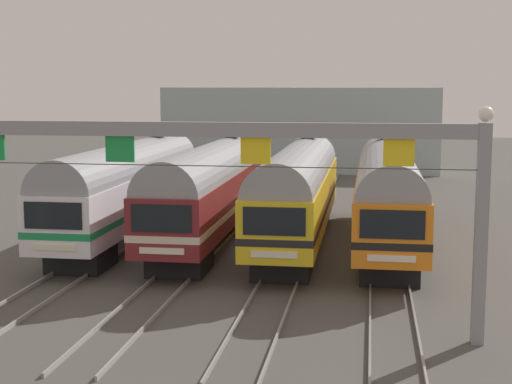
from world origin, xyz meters
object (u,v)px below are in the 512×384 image
commuter_train_maroon (211,187)px  commuter_train_white (128,185)px  commuter_train_yellow (298,189)px  commuter_train_orange (387,190)px  catenary_gantry (187,166)px

commuter_train_maroon → commuter_train_white: bearing=180.0°
commuter_train_yellow → commuter_train_orange: (4.20, 0.00, 0.00)m
commuter_train_orange → catenary_gantry: catenary_gantry is taller
commuter_train_maroon → commuter_train_yellow: (4.20, 0.00, 0.00)m
catenary_gantry → commuter_train_orange: bearing=65.0°
commuter_train_white → commuter_train_yellow: 8.40m
commuter_train_orange → catenary_gantry: size_ratio=1.01×
commuter_train_yellow → commuter_train_orange: 4.20m
commuter_train_white → commuter_train_yellow: same height
commuter_train_maroon → commuter_train_orange: bearing=0.0°
commuter_train_white → commuter_train_maroon: 4.20m
catenary_gantry → commuter_train_white: bearing=115.0°
catenary_gantry → commuter_train_yellow: bearing=81.2°
commuter_train_white → catenary_gantry: catenary_gantry is taller
commuter_train_white → commuter_train_yellow: size_ratio=1.00×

